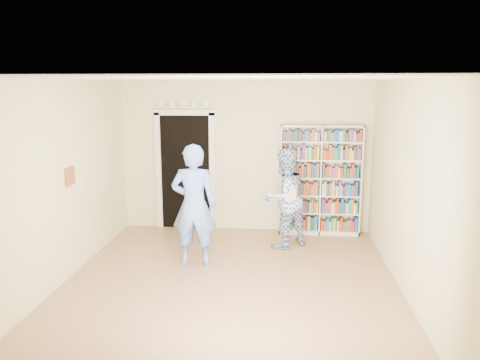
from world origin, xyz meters
name	(u,v)px	position (x,y,z in m)	size (l,w,h in m)	color
floor	(230,284)	(0.00, 0.00, 0.00)	(5.00, 5.00, 0.00)	#9D714C
ceiling	(229,79)	(0.00, 0.00, 2.70)	(5.00, 5.00, 0.00)	white
wall_back	(245,157)	(0.00, 2.50, 1.35)	(4.50, 4.50, 0.00)	beige
wall_left	(62,183)	(-2.25, 0.00, 1.35)	(5.00, 5.00, 0.00)	beige
wall_right	(408,189)	(2.25, 0.00, 1.35)	(5.00, 5.00, 0.00)	beige
bookshelf	(320,180)	(1.35, 2.34, 0.99)	(1.42, 0.27, 1.95)	white
doorway	(185,166)	(-1.10, 2.48, 1.18)	(1.10, 0.08, 2.43)	black
wall_art	(70,176)	(-2.23, 0.20, 1.40)	(0.03, 0.25, 0.25)	brown
man_blue	(194,205)	(-0.60, 0.67, 0.91)	(0.66, 0.43, 1.81)	#6990E9
man_plaid	(284,198)	(0.71, 1.59, 0.82)	(0.80, 0.62, 1.64)	#33589E
paper_sheet	(291,193)	(0.82, 1.36, 0.97)	(0.20, 0.01, 0.29)	white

